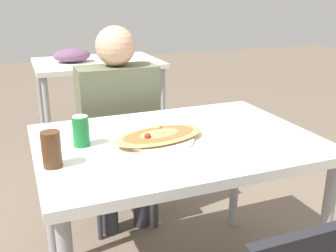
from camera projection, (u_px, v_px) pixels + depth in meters
dining_table at (177, 156)px, 1.69m from camera, size 1.17×0.83×0.76m
chair_far_seated at (116, 142)px, 2.38m from camera, size 0.40×0.40×0.85m
person_seated at (119, 114)px, 2.22m from camera, size 0.44×0.24×1.19m
pizza_main at (159, 136)px, 1.64m from camera, size 0.43×0.29×0.06m
soda_can at (81, 131)px, 1.57m from camera, size 0.07×0.07×0.12m
drink_glass at (51, 149)px, 1.38m from camera, size 0.07×0.07×0.13m
background_table at (93, 67)px, 3.56m from camera, size 1.10×0.80×0.88m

